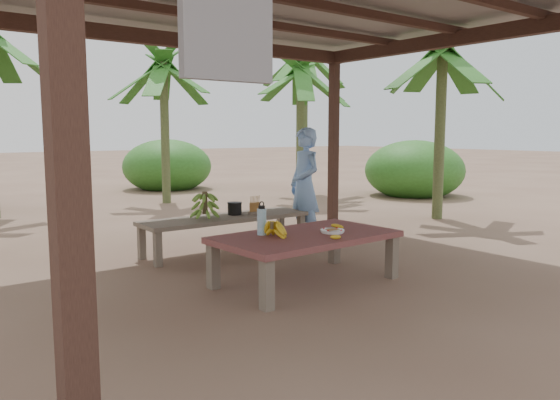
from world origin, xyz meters
TOP-DOWN VIEW (x-y plane):
  - ground at (0.00, 0.00)m, footprint 80.00×80.00m
  - pavilion at (-0.01, -0.01)m, footprint 6.60×5.60m
  - work_table at (0.03, -0.30)m, footprint 1.83×1.06m
  - bench at (0.18, 1.44)m, footprint 2.21×0.63m
  - ripe_banana_bunch at (-0.35, -0.24)m, footprint 0.30×0.26m
  - plate at (0.29, -0.41)m, footprint 0.24×0.24m
  - loose_banana_front at (0.08, -0.68)m, footprint 0.17×0.08m
  - loose_banana_side at (0.51, -0.25)m, footprint 0.12×0.14m
  - water_flask at (-0.34, -0.07)m, footprint 0.09×0.09m
  - green_banana_stalk at (-0.12, 1.44)m, footprint 0.31×0.31m
  - cooking_pot at (0.34, 1.49)m, footprint 0.18×0.18m
  - skewer_rack at (0.58, 1.39)m, footprint 0.18×0.08m
  - woman at (1.36, 1.31)m, footprint 0.46×0.62m
  - banana_plant_ne at (4.12, 4.77)m, footprint 1.80×1.80m
  - banana_plant_n at (1.68, 6.30)m, footprint 1.80×1.80m
  - banana_plant_e at (4.51, 1.47)m, footprint 1.80×1.80m
  - banana_plant_far at (5.19, 5.94)m, footprint 1.80×1.80m

SIDE VIEW (x-z plane):
  - ground at x=0.00m, z-range 0.00..0.00m
  - bench at x=0.18m, z-range 0.17..0.62m
  - work_table at x=0.03m, z-range 0.18..0.68m
  - plate at x=0.29m, z-range 0.50..0.54m
  - loose_banana_front at x=0.08m, z-range 0.50..0.54m
  - loose_banana_side at x=0.51m, z-range 0.50..0.54m
  - cooking_pot at x=0.34m, z-range 0.45..0.60m
  - skewer_rack at x=0.58m, z-range 0.45..0.69m
  - ripe_banana_bunch at x=-0.35m, z-range 0.50..0.67m
  - green_banana_stalk at x=-0.12m, z-range 0.45..0.80m
  - water_flask at x=-0.34m, z-range 0.47..0.81m
  - woman at x=1.36m, z-range 0.00..1.57m
  - banana_plant_ne at x=4.12m, z-range 1.05..4.12m
  - banana_plant_e at x=4.51m, z-range 1.08..4.23m
  - banana_plant_n at x=1.68m, z-range 1.08..4.23m
  - pavilion at x=-0.01m, z-range 1.30..4.25m
  - banana_plant_far at x=5.19m, z-range 1.32..4.96m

